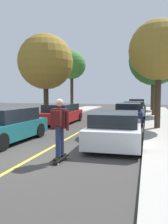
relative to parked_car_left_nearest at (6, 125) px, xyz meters
name	(u,v)px	position (x,y,z in m)	size (l,w,h in m)	color
ground	(37,155)	(2.25, -1.61, -0.68)	(80.00, 80.00, 0.00)	#3D3A38
center_line	(75,134)	(2.25, 2.39, -0.68)	(0.12, 39.20, 0.01)	gold
parked_car_left_nearest	(6,125)	(0.00, 0.00, 0.00)	(2.03, 4.19, 1.39)	#196066
parked_car_left_near	(61,114)	(0.00, 6.32, -0.02)	(2.00, 4.70, 1.31)	maroon
parked_car_right_nearest	(116,128)	(4.50, 0.65, -0.04)	(2.11, 4.30, 1.29)	white
parked_car_right_near	(129,114)	(4.50, 7.15, 0.02)	(1.91, 4.09, 1.40)	navy
parked_car_right_far	(134,109)	(4.50, 12.67, -0.01)	(2.07, 4.41, 1.35)	white
parked_car_right_farthest	(137,105)	(4.50, 19.44, 0.03)	(1.97, 4.01, 1.44)	#1E5B33
street_tree_left_nearest	(46,62)	(-1.72, 7.66, 3.71)	(4.11, 4.11, 6.33)	#3D2D1E
street_tree_left_near	(72,65)	(-1.72, 13.79, 4.21)	(2.82, 2.82, 6.21)	#3D2D1E
street_tree_right_nearest	(159,50)	(6.22, 4.90, 3.65)	(3.25, 3.25, 5.84)	#3D2D1E
street_tree_right_near	(155,60)	(6.22, 13.00, 4.34)	(4.50, 4.50, 7.14)	#4C3823
street_tree_right_far	(153,69)	(6.22, 20.04, 4.33)	(3.93, 3.93, 6.85)	#4C3823
streetlamp	(154,79)	(6.25, 14.15, 2.77)	(0.36, 0.24, 5.82)	#38383D
skateboard	(60,158)	(3.21, -2.03, -0.59)	(0.27, 0.85, 0.10)	black
skateboarder	(59,125)	(3.21, -2.07, 0.42)	(0.58, 0.70, 1.74)	black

